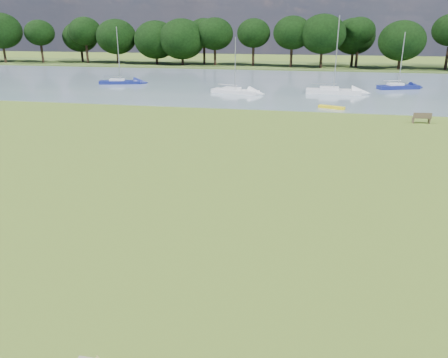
% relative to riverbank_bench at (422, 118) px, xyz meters
% --- Properties ---
extents(ground, '(220.00, 220.00, 0.00)m').
position_rel_riverbank_bench_xyz_m(ground, '(-12.12, -18.61, -0.46)').
color(ground, olive).
extents(river, '(220.00, 40.00, 0.10)m').
position_rel_riverbank_bench_xyz_m(river, '(-12.12, 23.39, -0.46)').
color(river, slate).
rests_on(river, ground).
extents(far_bank, '(220.00, 20.00, 0.40)m').
position_rel_riverbank_bench_xyz_m(far_bank, '(-12.12, 53.39, -0.46)').
color(far_bank, '#4C6626').
rests_on(far_bank, ground).
extents(riverbank_bench, '(1.53, 0.56, 0.92)m').
position_rel_riverbank_bench_xyz_m(riverbank_bench, '(0.00, 0.00, 0.00)').
color(riverbank_bench, brown).
rests_on(riverbank_bench, ground).
extents(kayak, '(2.61, 1.56, 0.26)m').
position_rel_riverbank_bench_xyz_m(kayak, '(-7.21, 5.39, -0.28)').
color(kayak, yellow).
rests_on(kayak, river).
extents(tree_line, '(158.51, 8.38, 10.14)m').
position_rel_riverbank_bench_xyz_m(tree_line, '(-3.78, 49.39, 5.56)').
color(tree_line, black).
rests_on(tree_line, far_bank).
extents(sailboat_0, '(5.98, 3.02, 7.61)m').
position_rel_riverbank_bench_xyz_m(sailboat_0, '(-35.86, 19.39, -0.00)').
color(sailboat_0, navy).
rests_on(sailboat_0, river).
extents(sailboat_2, '(6.05, 3.20, 6.50)m').
position_rel_riverbank_bench_xyz_m(sailboat_2, '(-18.47, 13.75, -0.03)').
color(sailboat_2, silver).
rests_on(sailboat_2, river).
extents(sailboat_3, '(5.47, 3.29, 7.00)m').
position_rel_riverbank_bench_xyz_m(sailboat_3, '(1.52, 21.54, 0.04)').
color(sailboat_3, navy).
rests_on(sailboat_3, river).
extents(sailboat_5, '(6.46, 1.91, 8.87)m').
position_rel_riverbank_bench_xyz_m(sailboat_5, '(-6.81, 15.69, 0.08)').
color(sailboat_5, silver).
rests_on(sailboat_5, river).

